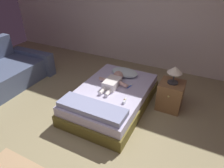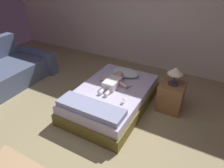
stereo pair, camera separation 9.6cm
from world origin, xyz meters
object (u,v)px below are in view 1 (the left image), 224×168
object	(u,v)px
baby	(114,81)
toothbrush	(130,86)
bed	(112,98)
nightstand	(170,95)
lamp	(175,71)
pillow	(124,72)
baby_bottle	(124,101)

from	to	relation	value
baby	toothbrush	distance (m)	0.28
bed	toothbrush	world-z (taller)	toothbrush
nightstand	lamp	world-z (taller)	lamp
bed	lamp	distance (m)	1.12
bed	toothbrush	distance (m)	0.36
bed	nightstand	size ratio (longest dim) A/B	3.55
pillow	nightstand	world-z (taller)	nightstand
baby	nightstand	distance (m)	0.99
nightstand	lamp	distance (m)	0.46
pillow	nightstand	distance (m)	0.92
toothbrush	baby_bottle	distance (m)	0.45
pillow	baby	bearing A→B (deg)	-94.22
bed	lamp	world-z (taller)	lamp
toothbrush	lamp	distance (m)	0.78
toothbrush	baby_bottle	world-z (taller)	baby_bottle
bed	baby	bearing A→B (deg)	105.34
pillow	baby_bottle	xyz separation A→B (m)	(0.34, -0.77, -0.04)
nightstand	lamp	xyz separation A→B (m)	(-0.00, 0.00, 0.46)
baby	toothbrush	size ratio (longest dim) A/B	4.80
pillow	toothbrush	world-z (taller)	pillow
bed	baby_bottle	world-z (taller)	baby_bottle
pillow	toothbrush	xyz separation A→B (m)	(0.24, -0.33, -0.06)
nightstand	lamp	bearing A→B (deg)	90.00
baby_bottle	bed	bearing A→B (deg)	144.26
bed	nightstand	world-z (taller)	nightstand
bed	lamp	bearing A→B (deg)	25.19
lamp	nightstand	bearing A→B (deg)	-90.00
toothbrush	nightstand	world-z (taller)	nightstand
pillow	bed	bearing A→B (deg)	-89.19
bed	baby_bottle	xyz separation A→B (m)	(0.33, -0.24, 0.21)
bed	pillow	distance (m)	0.58
toothbrush	baby_bottle	size ratio (longest dim) A/B	1.17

